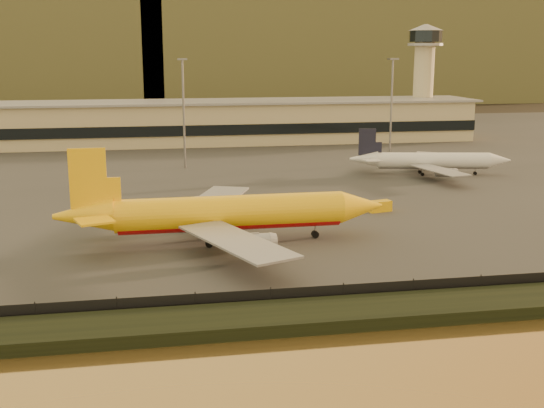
% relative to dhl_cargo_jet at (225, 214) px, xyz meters
% --- Properties ---
extents(ground, '(900.00, 900.00, 0.00)m').
position_rel_dhl_cargo_jet_xyz_m(ground, '(7.88, -13.79, -4.43)').
color(ground, black).
rests_on(ground, ground).
extents(embankment, '(320.00, 7.00, 1.40)m').
position_rel_dhl_cargo_jet_xyz_m(embankment, '(7.88, -30.79, -3.73)').
color(embankment, black).
rests_on(embankment, ground).
extents(tarmac, '(320.00, 220.00, 0.20)m').
position_rel_dhl_cargo_jet_xyz_m(tarmac, '(7.88, 81.21, -4.33)').
color(tarmac, '#2D2D2D').
rests_on(tarmac, ground).
extents(perimeter_fence, '(300.00, 0.05, 2.20)m').
position_rel_dhl_cargo_jet_xyz_m(perimeter_fence, '(7.88, -26.79, -3.13)').
color(perimeter_fence, black).
rests_on(perimeter_fence, tarmac).
extents(terminal_building, '(202.00, 25.00, 12.60)m').
position_rel_dhl_cargo_jet_xyz_m(terminal_building, '(-6.64, 111.76, 1.82)').
color(terminal_building, tan).
rests_on(terminal_building, tarmac).
extents(control_tower, '(11.20, 11.20, 35.50)m').
position_rel_dhl_cargo_jet_xyz_m(control_tower, '(77.88, 117.21, 17.24)').
color(control_tower, tan).
rests_on(control_tower, tarmac).
extents(apron_light_masts, '(152.20, 12.20, 25.40)m').
position_rel_dhl_cargo_jet_xyz_m(apron_light_masts, '(22.88, 61.21, 11.28)').
color(apron_light_masts, slate).
rests_on(apron_light_masts, tarmac).
extents(distant_hills, '(470.00, 160.00, 70.00)m').
position_rel_dhl_cargo_jet_xyz_m(distant_hills, '(-12.86, 326.21, 26.96)').
color(distant_hills, olive).
rests_on(distant_hills, ground).
extents(dhl_cargo_jet, '(47.22, 46.44, 14.15)m').
position_rel_dhl_cargo_jet_xyz_m(dhl_cargo_jet, '(0.00, 0.00, 0.00)').
color(dhl_cargo_jet, yellow).
rests_on(dhl_cargo_jet, tarmac).
extents(white_narrowbody_jet, '(35.85, 34.51, 10.34)m').
position_rel_dhl_cargo_jet_xyz_m(white_narrowbody_jet, '(51.21, 47.13, -1.14)').
color(white_narrowbody_jet, silver).
rests_on(white_narrowbody_jet, tarmac).
extents(gse_vehicle_yellow, '(4.40, 2.76, 1.84)m').
position_rel_dhl_cargo_jet_xyz_m(gse_vehicle_yellow, '(28.28, 14.72, -3.31)').
color(gse_vehicle_yellow, yellow).
rests_on(gse_vehicle_yellow, tarmac).
extents(gse_vehicle_white, '(3.92, 2.45, 1.64)m').
position_rel_dhl_cargo_jet_xyz_m(gse_vehicle_white, '(-2.70, 24.25, -3.41)').
color(gse_vehicle_white, silver).
rests_on(gse_vehicle_white, tarmac).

